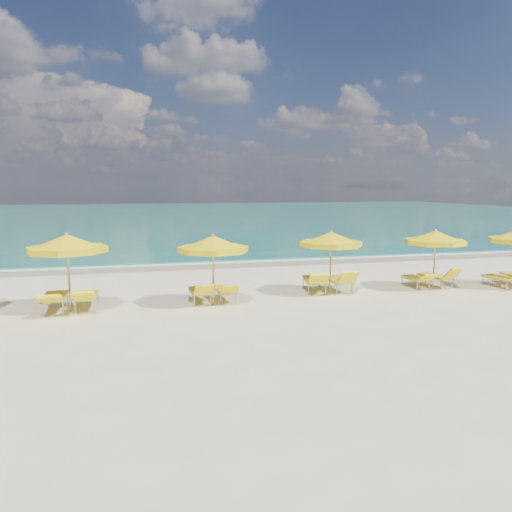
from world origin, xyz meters
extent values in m
plane|color=beige|center=(0.00, 0.00, 0.00)|extent=(120.00, 120.00, 0.00)
cube|color=#126653|center=(0.00, 48.00, 0.00)|extent=(120.00, 80.00, 0.30)
cube|color=tan|center=(0.00, 7.40, 0.00)|extent=(120.00, 2.60, 0.01)
cube|color=white|center=(0.00, 8.20, 0.00)|extent=(120.00, 1.20, 0.03)
cube|color=white|center=(-6.00, 17.00, 0.00)|extent=(14.00, 0.36, 0.05)
cube|color=white|center=(8.00, 24.00, 0.00)|extent=(18.00, 0.30, 0.05)
cylinder|color=tan|center=(-6.13, -0.28, 1.12)|extent=(0.07, 0.07, 2.25)
cone|color=yellow|center=(-6.13, -0.28, 2.07)|extent=(2.52, 2.52, 0.45)
cylinder|color=yellow|center=(-6.13, -0.28, 1.85)|extent=(2.54, 2.54, 0.18)
sphere|color=tan|center=(-6.13, -0.28, 2.30)|extent=(0.10, 0.10, 0.10)
cylinder|color=tan|center=(-1.88, -0.56, 1.07)|extent=(0.07, 0.07, 2.13)
cone|color=yellow|center=(-1.88, -0.56, 1.96)|extent=(2.33, 2.33, 0.43)
cylinder|color=yellow|center=(-1.88, -0.56, 1.75)|extent=(2.35, 2.35, 0.17)
sphere|color=tan|center=(-1.88, -0.56, 2.18)|extent=(0.09, 0.09, 0.09)
cylinder|color=tan|center=(2.30, 0.17, 1.05)|extent=(0.07, 0.07, 2.09)
cone|color=yellow|center=(2.30, 0.17, 1.93)|extent=(2.57, 2.57, 0.42)
cylinder|color=yellow|center=(2.30, 0.17, 1.72)|extent=(2.59, 2.59, 0.17)
sphere|color=tan|center=(2.30, 0.17, 2.14)|extent=(0.09, 0.09, 0.09)
cylinder|color=tan|center=(6.19, -0.07, 1.04)|extent=(0.06, 0.06, 2.07)
cone|color=yellow|center=(6.19, -0.07, 1.91)|extent=(2.21, 2.21, 0.41)
cylinder|color=yellow|center=(6.19, -0.07, 1.70)|extent=(2.23, 2.23, 0.17)
sphere|color=tan|center=(6.19, -0.07, 2.12)|extent=(0.09, 0.09, 0.09)
cube|color=yellow|center=(-6.59, 0.00, 0.41)|extent=(0.66, 1.43, 0.09)
cube|color=yellow|center=(-6.57, -1.01, 0.56)|extent=(0.65, 0.66, 0.36)
cube|color=yellow|center=(-5.67, 0.01, 0.38)|extent=(0.62, 1.34, 0.08)
cube|color=yellow|center=(-5.69, -0.92, 0.56)|extent=(0.61, 0.58, 0.41)
cube|color=yellow|center=(-2.25, 0.01, 0.36)|extent=(0.59, 1.26, 0.08)
cube|color=yellow|center=(-2.23, -0.83, 0.55)|extent=(0.57, 0.51, 0.43)
cube|color=yellow|center=(-1.43, 0.09, 0.34)|extent=(0.57, 1.21, 0.07)
cube|color=yellow|center=(-1.40, -0.74, 0.50)|extent=(0.55, 0.52, 0.37)
cube|color=yellow|center=(1.91, 0.69, 0.41)|extent=(0.90, 1.51, 0.09)
cube|color=yellow|center=(1.71, -0.26, 0.60)|extent=(0.73, 0.70, 0.46)
cube|color=yellow|center=(2.73, 0.58, 0.40)|extent=(0.62, 1.38, 0.08)
cube|color=yellow|center=(2.73, -0.33, 0.63)|extent=(0.62, 0.52, 0.51)
cube|color=yellow|center=(5.75, 0.43, 0.33)|extent=(0.52, 1.15, 0.07)
cube|color=yellow|center=(5.75, -0.36, 0.48)|extent=(0.51, 0.49, 0.35)
cube|color=yellow|center=(6.58, 0.46, 0.37)|extent=(0.79, 1.35, 0.08)
cube|color=yellow|center=(6.74, -0.36, 0.58)|extent=(0.64, 0.57, 0.48)
cube|color=yellow|center=(8.79, -0.28, 0.34)|extent=(0.68, 1.25, 0.07)
camera|label=1|loc=(-4.30, -15.61, 3.69)|focal=35.00mm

